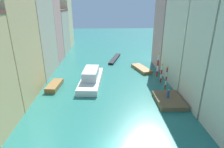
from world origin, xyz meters
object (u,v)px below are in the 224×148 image
Objects in this scene: vaporetto_white at (91,78)px; motorboat_0 at (54,85)px; person_on_dock at (168,94)px; mooring_pole_0 at (166,78)px; motorboat_1 at (141,69)px; mooring_pole_1 at (161,73)px; mooring_pole_2 at (158,65)px; waterfront_dock at (169,100)px; gondola_black at (115,59)px.

motorboat_0 is (-6.68, -1.91, -0.64)m from vaporetto_white.
mooring_pole_0 is at bearing 76.76° from person_on_dock.
mooring_pole_0 is at bearing -77.01° from motorboat_1.
mooring_pole_1 is 3.16m from mooring_pole_2.
mooring_pole_1 is 0.73× the size of motorboat_0.
waterfront_dock is 3.87× the size of person_on_dock.
motorboat_0 is at bearing -153.42° from motorboat_1.
mooring_pole_1 is at bearing 88.85° from mooring_pole_0.
motorboat_0 is (-20.47, -1.70, -1.51)m from mooring_pole_1.
person_on_dock is at bearing -103.24° from mooring_pole_0.
gondola_black is (-8.22, 16.25, -1.69)m from mooring_pole_1.
mooring_pole_0 is 21.14m from gondola_black.
gondola_black is at bearing 70.86° from vaporetto_white.
gondola_black is 21.74m from motorboat_0.
waterfront_dock is at bearing -100.66° from mooring_pole_0.
motorboat_0 is at bearing -124.31° from gondola_black.
gondola_black is at bearing 106.60° from waterfront_dock.
motorboat_0 is at bearing -164.06° from vaporetto_white.
gondola_black is at bearing 122.69° from motorboat_1.
person_on_dock is 4.90m from mooring_pole_0.
mooring_pole_0 is at bearing -4.07° from motorboat_0.
mooring_pole_2 is at bearing 88.77° from mooring_pole_0.
person_on_dock is 7.96m from mooring_pole_1.
person_on_dock is at bearing -98.47° from mooring_pole_1.
person_on_dock is 0.22× the size of motorboat_1.
motorboat_0 is 20.12m from motorboat_1.
waterfront_dock is at bearing -96.96° from mooring_pole_1.
person_on_dock reaches higher than motorboat_1.
person_on_dock reaches higher than waterfront_dock.
gondola_black is 1.45× the size of motorboat_1.
mooring_pole_1 is 0.55× the size of motorboat_1.
mooring_pole_2 is 0.52× the size of gondola_black.
mooring_pole_2 is at bearing 84.59° from waterfront_dock.
mooring_pole_0 is 1.15× the size of mooring_pole_1.
vaporetto_white is 1.75× the size of motorboat_1.
waterfront_dock is 25.33m from gondola_black.
vaporetto_white is 6.98m from motorboat_0.
mooring_pole_2 reaches higher than person_on_dock.
gondola_black is (-7.24, 24.28, -0.11)m from waterfront_dock.
motorboat_1 is (-2.55, 4.22, -2.32)m from mooring_pole_2.
mooring_pole_1 is (1.17, 7.86, 0.54)m from person_on_dock.
mooring_pole_1 reaches higher than motorboat_0.
waterfront_dock is 0.48× the size of vaporetto_white.
mooring_pole_1 reaches higher than motorboat_1.
motorboat_0 is at bearing 162.31° from person_on_dock.
mooring_pole_2 is 0.76× the size of motorboat_1.
mooring_pole_1 is 0.73× the size of mooring_pole_2.
mooring_pole_2 reaches higher than motorboat_0.
waterfront_dock is 0.84× the size of motorboat_1.
vaporetto_white is (-13.86, -2.87, -1.59)m from mooring_pole_2.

